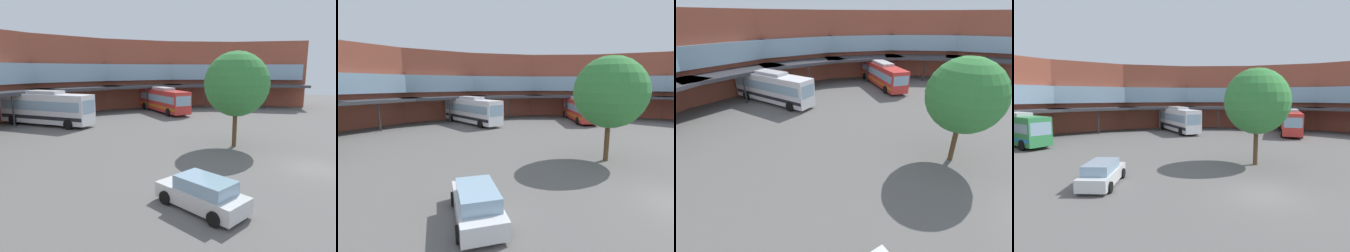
# 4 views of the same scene
# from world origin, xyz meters

# --- Properties ---
(station_building) EXTENTS (80.31, 37.86, 10.91)m
(station_building) POSITION_xyz_m (-0.00, 25.26, 5.48)
(station_building) COLOR #9E4C38
(station_building) RESTS_ON ground
(bus_0) EXTENTS (3.90, 11.67, 3.97)m
(bus_0) POSITION_xyz_m (2.40, 27.80, 2.01)
(bus_0) COLOR white
(bus_0) RESTS_ON ground
(bus_1) EXTENTS (9.00, 11.44, 3.69)m
(bus_1) POSITION_xyz_m (18.03, 21.30, 1.87)
(bus_1) COLOR red
(bus_1) RESTS_ON ground
(plaza_tree) EXTENTS (5.26, 5.26, 7.81)m
(plaza_tree) POSITION_xyz_m (3.14, 6.23, 5.17)
(plaza_tree) COLOR brown
(plaza_tree) RESTS_ON ground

